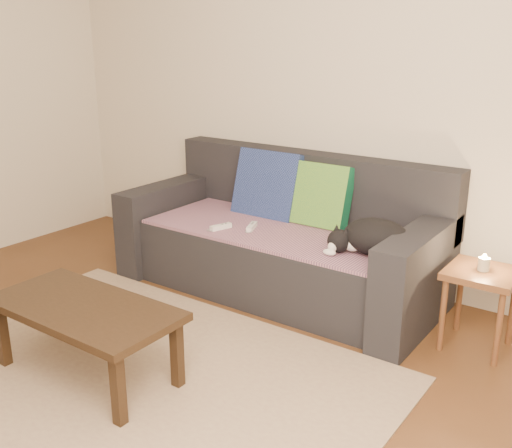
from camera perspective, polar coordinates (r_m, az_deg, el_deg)
name	(u,v)px	position (r m, az deg, el deg)	size (l,w,h in m)	color
ground	(101,395)	(3.04, -14.58, -15.50)	(4.50, 4.50, 0.00)	brown
back_wall	(319,86)	(4.12, 6.05, 12.92)	(4.50, 0.04, 2.60)	beige
sofa	(282,244)	(3.96, 2.53, -1.87)	(2.10, 0.94, 0.87)	#232328
throw_blanket	(275,230)	(3.85, 1.81, -0.55)	(1.66, 0.74, 0.02)	#43284C
cushion_navy	(268,187)	(4.13, 1.17, 3.59)	(0.48, 0.12, 0.48)	#12204F
cushion_green	(320,195)	(3.92, 6.09, 2.74)	(0.41, 0.10, 0.41)	#0E5B3B
cat	(373,238)	(3.43, 11.10, -1.28)	(0.48, 0.35, 0.21)	black
wii_remote_a	(252,227)	(3.83, -0.41, -0.26)	(0.15, 0.04, 0.03)	white
wii_remote_b	(221,227)	(3.83, -3.36, -0.27)	(0.15, 0.04, 0.03)	white
side_table	(481,284)	(3.40, 20.66, -5.39)	(0.36, 0.36, 0.45)	brown
candle	(484,264)	(3.35, 20.87, -3.56)	(0.06, 0.06, 0.09)	beige
rug	(124,380)	(3.11, -12.43, -14.29)	(2.50, 1.80, 0.01)	tan
coffee_table	(84,314)	(3.04, -16.06, -8.25)	(0.97, 0.49, 0.39)	black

